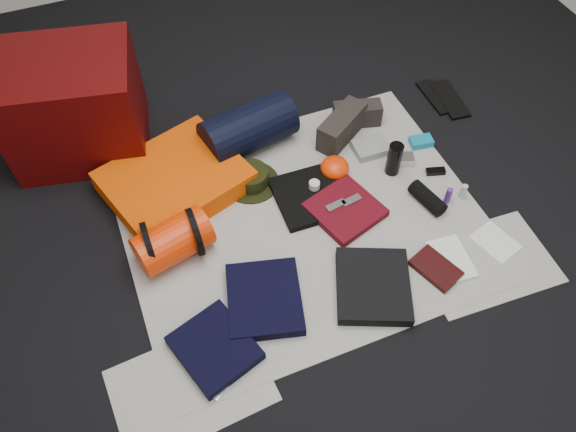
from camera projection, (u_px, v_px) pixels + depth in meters
name	position (u px, v px, depth m)	size (l,w,h in m)	color
floor	(304.00, 223.00, 2.60)	(4.50, 4.50, 0.02)	black
newspaper_mat	(304.00, 222.00, 2.59)	(1.60, 1.30, 0.01)	beige
newspaper_sheet_front_left	(191.00, 386.00, 2.13)	(0.58, 0.40, 0.00)	beige
newspaper_sheet_front_right	(485.00, 262.00, 2.46)	(0.58, 0.40, 0.00)	beige
red_cabinet	(74.00, 106.00, 2.69)	(0.62, 0.51, 0.51)	#480505
sleeping_pad	(175.00, 180.00, 2.66)	(0.62, 0.50, 0.11)	#F24E02
stuff_sack	(173.00, 241.00, 2.40)	(0.19, 0.19, 0.32)	#ED2E03
sack_strap_left	(149.00, 246.00, 2.37)	(0.22, 0.22, 0.03)	black
sack_strap_right	(195.00, 232.00, 2.42)	(0.22, 0.22, 0.03)	black
navy_duffel	(248.00, 128.00, 2.78)	(0.24, 0.24, 0.46)	black
boonie_brim	(251.00, 182.00, 2.72)	(0.27, 0.27, 0.01)	black
boonie_crown	(251.00, 177.00, 2.69)	(0.17, 0.17, 0.07)	black
hiking_boot_left	(342.00, 127.00, 2.85)	(0.30, 0.11, 0.15)	#2A2621
hiking_boot_right	(357.00, 114.00, 2.93)	(0.25, 0.09, 0.12)	#2A2621
flip_flop_left	(436.00, 97.00, 3.10)	(0.10, 0.28, 0.02)	black
flip_flop_right	(450.00, 99.00, 3.08)	(0.11, 0.30, 0.02)	black
trousers_navy_a	(215.00, 348.00, 2.19)	(0.27, 0.31, 0.05)	black
trousers_navy_b	(264.00, 299.00, 2.31)	(0.30, 0.34, 0.05)	black
trousers_charcoal	(373.00, 286.00, 2.35)	(0.30, 0.35, 0.05)	black
black_tshirt	(313.00, 195.00, 2.66)	(0.34, 0.32, 0.03)	black
red_shirt	(345.00, 210.00, 2.60)	(0.29, 0.29, 0.04)	#570913
orange_stuff_sack	(335.00, 168.00, 2.72)	(0.14, 0.14, 0.09)	#ED2E03
first_aid_pouch	(371.00, 148.00, 2.84)	(0.17, 0.13, 0.04)	gray
water_bottle	(394.00, 159.00, 2.70)	(0.07, 0.07, 0.18)	black
speaker	(427.00, 198.00, 2.62)	(0.07, 0.07, 0.19)	black
compact_camera	(402.00, 159.00, 2.79)	(0.11, 0.07, 0.04)	silver
cyan_case	(421.00, 142.00, 2.87)	(0.11, 0.07, 0.04)	#1077A4
toiletry_purple	(448.00, 196.00, 2.62)	(0.03, 0.03, 0.09)	#522578
toiletry_clear	(463.00, 192.00, 2.64)	(0.03, 0.03, 0.08)	#AFB4B0
paperback_book	(436.00, 268.00, 2.42)	(0.13, 0.20, 0.03)	black
map_booklet	(451.00, 259.00, 2.45)	(0.15, 0.23, 0.01)	silver
map_printout	(496.00, 242.00, 2.51)	(0.15, 0.19, 0.01)	silver
sunglasses	(436.00, 171.00, 2.75)	(0.09, 0.04, 0.02)	black
key_cluster	(216.00, 389.00, 2.11)	(0.07, 0.07, 0.01)	silver
tape_roll	(314.00, 185.00, 2.65)	(0.05, 0.05, 0.04)	silver
energy_bar_a	(336.00, 206.00, 2.58)	(0.10, 0.04, 0.01)	silver
energy_bar_b	(351.00, 200.00, 2.60)	(0.10, 0.04, 0.01)	silver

